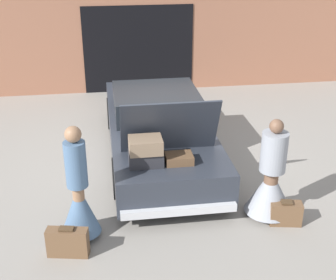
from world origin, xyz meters
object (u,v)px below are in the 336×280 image
(person_right, at_px, (271,183))
(suitcase_beside_right_person, at_px, (286,213))
(person_left, at_px, (79,199))
(suitcase_beside_left_person, at_px, (68,242))
(car, at_px, (158,128))

(person_right, xyz_separation_m, suitcase_beside_right_person, (0.17, -0.26, -0.37))
(person_left, distance_m, suitcase_beside_right_person, 2.97)
(suitcase_beside_right_person, bearing_deg, person_right, 122.11)
(person_left, relative_size, suitcase_beside_left_person, 2.96)
(suitcase_beside_right_person, bearing_deg, person_left, 177.50)
(person_left, distance_m, suitcase_beside_left_person, 0.59)
(car, bearing_deg, person_left, -120.16)
(suitcase_beside_left_person, bearing_deg, car, 60.88)
(person_right, distance_m, suitcase_beside_left_person, 3.00)
(car, bearing_deg, person_right, -58.17)
(person_left, xyz_separation_m, person_right, (2.77, 0.14, -0.06))
(person_right, bearing_deg, person_left, 86.98)
(car, height_order, person_left, person_left)
(person_left, bearing_deg, suitcase_beside_right_person, 83.80)
(person_left, height_order, suitcase_beside_left_person, person_left)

